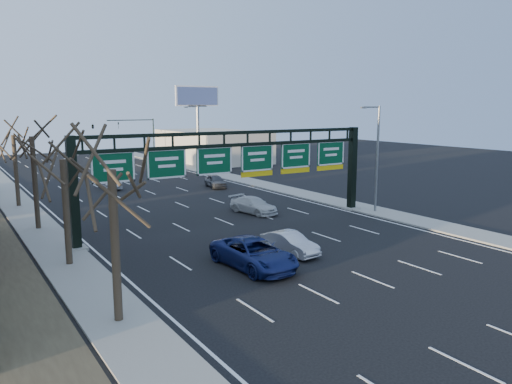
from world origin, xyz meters
TOP-DOWN VIEW (x-y plane):
  - ground at (0.00, 0.00)m, footprint 160.00×160.00m
  - sidewalk_left at (-12.80, 20.00)m, footprint 3.00×120.00m
  - sidewalk_right at (12.80, 20.00)m, footprint 3.00×120.00m
  - lane_markings at (0.00, 20.00)m, footprint 21.60×120.00m
  - sign_gantry at (0.16, 8.00)m, footprint 24.60×1.20m
  - building_right_distant at (20.00, 50.00)m, footprint 12.00×20.00m
  - tree_near at (-12.80, -4.00)m, footprint 3.60×3.60m
  - tree_gantry at (-12.80, 5.00)m, footprint 3.60×3.60m
  - tree_mid at (-12.80, 15.00)m, footprint 3.60×3.60m
  - tree_far at (-12.80, 25.00)m, footprint 3.60×3.60m
  - streetlight_near at (12.47, 6.00)m, footprint 2.15×0.22m
  - streetlight_far at (12.47, 40.00)m, footprint 2.15×0.22m
  - billboard_right at (15.00, 44.98)m, footprint 7.00×0.50m
  - traffic_signal_mast at (5.69, 55.00)m, footprint 10.16×0.54m
  - car_blue_suv at (-4.16, -0.98)m, footprint 3.03×6.04m
  - car_silver_sedan at (-0.90, 0.06)m, footprint 1.88×4.23m
  - car_white_wagon at (3.63, 11.33)m, footprint 2.77×4.97m
  - car_grey_far at (7.40, 25.20)m, footprint 2.33×4.31m
  - car_silver_distant at (-2.84, 30.74)m, footprint 2.03×4.90m

SIDE VIEW (x-z plane):
  - ground at x=0.00m, z-range 0.00..0.00m
  - lane_markings at x=0.00m, z-range 0.00..0.01m
  - sidewalk_left at x=-12.80m, z-range 0.00..0.12m
  - sidewalk_right at x=12.80m, z-range 0.00..0.12m
  - car_silver_sedan at x=-0.90m, z-range 0.00..1.35m
  - car_white_wagon at x=3.63m, z-range 0.00..1.36m
  - car_grey_far at x=7.40m, z-range 0.00..1.39m
  - car_silver_distant at x=-2.84m, z-range 0.00..1.58m
  - car_blue_suv at x=-4.16m, z-range 0.00..1.64m
  - building_right_distant at x=20.00m, z-range 0.00..5.00m
  - sign_gantry at x=0.16m, z-range 1.03..8.23m
  - streetlight_near at x=12.47m, z-range 0.58..9.58m
  - streetlight_far at x=12.47m, z-range 0.58..9.58m
  - traffic_signal_mast at x=5.69m, z-range 2.00..9.00m
  - tree_gantry at x=-12.80m, z-range 2.87..11.35m
  - tree_near at x=-12.80m, z-range 3.05..11.91m
  - tree_far at x=-12.80m, z-range 3.05..11.91m
  - tree_mid at x=-12.80m, z-range 3.23..12.47m
  - billboard_right at x=15.00m, z-range 3.06..15.06m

